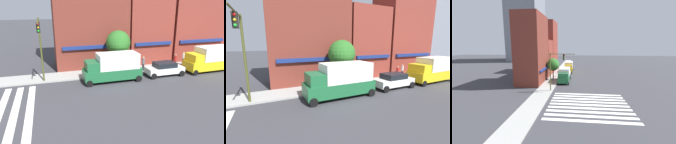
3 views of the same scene
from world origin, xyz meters
TOP-DOWN VIEW (x-y plane):
  - ground_plane at (0.00, 0.00)m, footprint 200.00×200.00m
  - sidewalk_left at (0.00, 7.50)m, footprint 120.00×3.00m
  - crosswalk_stripes at (0.00, 0.00)m, footprint 9.54×10.80m
  - storefront_row at (19.42, 11.50)m, footprint 24.21×5.30m
  - tower_distant at (59.55, 29.59)m, footprint 20.33×15.18m
  - traffic_signal at (5.63, 5.47)m, footprint 0.32×4.34m
  - box_truck_green at (12.82, 4.70)m, footprint 6.21×2.42m
  - sedan_white at (19.12, 4.70)m, footprint 4.41×2.02m
  - box_truck_yellow at (25.38, 4.70)m, footprint 6.25×2.42m
  - pedestrian_grey_coat at (17.32, 6.66)m, footprint 0.32×0.32m
  - pedestrian_red_jacket at (21.78, 6.67)m, footprint 0.32×0.32m
  - pedestrian_white_shirt at (23.52, 7.49)m, footprint 0.32×0.32m
  - street_tree at (14.35, 7.50)m, footprint 2.90×2.90m

SIDE VIEW (x-z plane):
  - ground_plane at x=0.00m, z-range 0.00..0.00m
  - crosswalk_stripes at x=0.00m, z-range 0.00..0.01m
  - sidewalk_left at x=0.00m, z-range 0.00..0.15m
  - sedan_white at x=19.12m, z-range 0.05..1.64m
  - pedestrian_grey_coat at x=17.32m, z-range 0.19..1.96m
  - pedestrian_red_jacket at x=21.78m, z-range 0.19..1.96m
  - pedestrian_white_shirt at x=23.52m, z-range 0.19..1.96m
  - box_truck_green at x=12.82m, z-range 0.07..3.11m
  - box_truck_yellow at x=25.38m, z-range 0.07..3.11m
  - street_tree at x=14.35m, z-range 1.15..6.08m
  - traffic_signal at x=5.63m, z-range 1.17..7.95m
  - storefront_row at x=19.42m, z-range -0.71..14.46m
  - tower_distant at x=59.55m, z-range 0.00..42.68m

